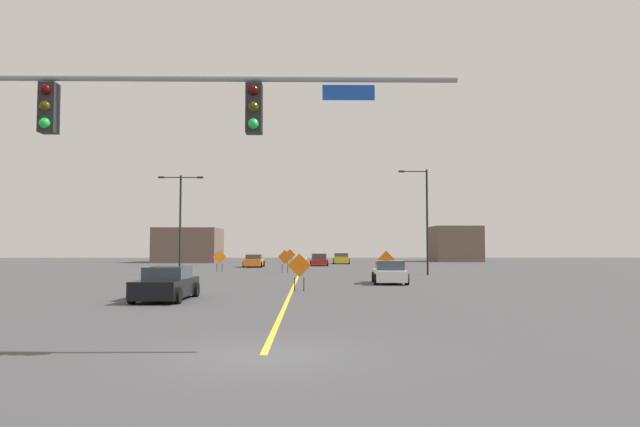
{
  "coord_description": "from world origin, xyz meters",
  "views": [
    {
      "loc": [
        0.98,
        -12.03,
        2.23
      ],
      "look_at": [
        1.45,
        19.14,
        3.99
      ],
      "focal_mm": 32.6,
      "sensor_mm": 36.0,
      "label": 1
    }
  ],
  "objects": [
    {
      "name": "ground",
      "position": [
        0.0,
        0.0,
        0.0
      ],
      "size": [
        201.04,
        201.04,
        0.0
      ],
      "primitive_type": "plane",
      "color": "#444447"
    },
    {
      "name": "road_centre_stripe",
      "position": [
        0.0,
        55.84,
        0.0
      ],
      "size": [
        0.16,
        111.69,
        0.01
      ],
      "color": "yellow",
      "rests_on": "ground"
    },
    {
      "name": "traffic_signal_assembly",
      "position": [
        -4.29,
        -0.01,
        4.69
      ],
      "size": [
        12.93,
        0.44,
        6.2
      ],
      "color": "gray",
      "rests_on": "ground"
    },
    {
      "name": "street_lamp_near_left",
      "position": [
        -9.17,
        32.99,
        4.6
      ],
      "size": [
        3.47,
        0.24,
        7.72
      ],
      "color": "black",
      "rests_on": "ground"
    },
    {
      "name": "street_lamp_near_right",
      "position": [
        9.81,
        32.86,
        4.56
      ],
      "size": [
        2.27,
        0.24,
        8.21
      ],
      "color": "black",
      "rests_on": "ground"
    },
    {
      "name": "construction_sign_left_lane",
      "position": [
        -1.27,
        49.09,
        1.23
      ],
      "size": [
        1.21,
        0.26,
        1.94
      ],
      "color": "orange",
      "rests_on": "ground"
    },
    {
      "name": "construction_sign_left_shoulder",
      "position": [
        -7.07,
        39.13,
        1.19
      ],
      "size": [
        1.18,
        0.27,
        1.88
      ],
      "color": "orange",
      "rests_on": "ground"
    },
    {
      "name": "construction_sign_median_near",
      "position": [
        0.38,
        16.91,
        1.18
      ],
      "size": [
        1.18,
        0.07,
        1.87
      ],
      "color": "orange",
      "rests_on": "ground"
    },
    {
      "name": "construction_sign_median_far",
      "position": [
        6.5,
        30.73,
        1.17
      ],
      "size": [
        1.29,
        0.22,
        1.9
      ],
      "color": "orange",
      "rests_on": "ground"
    },
    {
      "name": "construction_sign_right_lane",
      "position": [
        -1.25,
        37.25,
        1.22
      ],
      "size": [
        1.21,
        0.27,
        1.93
      ],
      "color": "orange",
      "rests_on": "ground"
    },
    {
      "name": "car_yellow_mid",
      "position": [
        4.77,
        61.64,
        0.63
      ],
      "size": [
        2.24,
        3.88,
        1.35
      ],
      "color": "gold",
      "rests_on": "ground"
    },
    {
      "name": "car_white_far",
      "position": [
        5.66,
        22.69,
        0.63
      ],
      "size": [
        2.2,
        4.06,
        1.37
      ],
      "color": "white",
      "rests_on": "ground"
    },
    {
      "name": "car_black_distant",
      "position": [
        -5.03,
        12.27,
        0.64
      ],
      "size": [
        2.08,
        4.55,
        1.38
      ],
      "color": "black",
      "rests_on": "ground"
    },
    {
      "name": "car_red_approaching",
      "position": [
        1.88,
        54.28,
        0.64
      ],
      "size": [
        2.1,
        4.08,
        1.39
      ],
      "color": "red",
      "rests_on": "ground"
    },
    {
      "name": "car_orange_passing",
      "position": [
        -5.15,
        50.27,
        0.63
      ],
      "size": [
        2.04,
        4.35,
        1.34
      ],
      "color": "orange",
      "rests_on": "ground"
    },
    {
      "name": "roadside_building_east",
      "position": [
        22.06,
        72.67,
        2.56
      ],
      "size": [
        6.67,
        7.02,
        5.13
      ],
      "color": "brown",
      "rests_on": "ground"
    },
    {
      "name": "roadside_building_west",
      "position": [
        -16.07,
        69.03,
        2.36
      ],
      "size": [
        8.48,
        8.49,
        4.72
      ],
      "color": "brown",
      "rests_on": "ground"
    }
  ]
}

